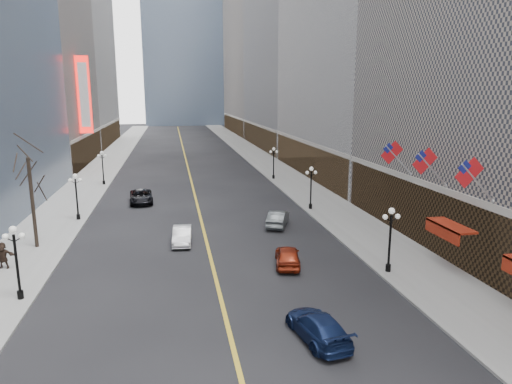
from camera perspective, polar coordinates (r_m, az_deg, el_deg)
name	(u,v)px	position (r m, az deg, el deg)	size (l,w,h in m)	color
sidewalk_east	(282,174)	(70.50, 3.23, 2.27)	(6.00, 230.00, 0.15)	gray
sidewalk_west	(92,180)	(69.47, -19.83, 1.42)	(6.00, 230.00, 0.15)	gray
lane_line	(188,167)	(78.44, -8.53, 3.11)	(0.25, 200.00, 0.02)	gold
bldg_east_c	(314,40)	(109.10, 7.21, 18.38)	(26.60, 40.60, 48.80)	#98989A
bldg_east_d	(272,32)	(151.22, 2.07, 19.36)	(26.60, 46.60, 62.80)	gray
streetlamp_east_1	(390,233)	(32.34, 16.45, -4.94)	(1.26, 0.44, 4.52)	black
streetlamp_east_2	(311,183)	(48.56, 6.90, 1.10)	(1.26, 0.44, 4.52)	black
streetlamp_east_3	(274,160)	(65.72, 2.22, 4.06)	(1.26, 0.44, 4.52)	black
streetlamp_west_1	(16,255)	(30.39, -27.82, -6.98)	(1.26, 0.44, 4.52)	black
streetlamp_west_2	(76,192)	(47.29, -21.55, 0.03)	(1.26, 0.44, 4.52)	black
streetlamp_west_3	(103,164)	(64.78, -18.63, 3.31)	(1.26, 0.44, 4.52)	black
flag_3	(471,175)	(30.69, 25.33, 1.90)	(2.87, 0.12, 2.87)	#B2B2B7
flag_4	(427,163)	(34.81, 20.57, 3.38)	(2.87, 0.12, 2.87)	#B2B2B7
flag_5	(394,154)	(39.13, 16.83, 4.52)	(2.87, 0.12, 2.87)	#B2B2B7
awning_c	(448,227)	(34.42, 22.89, -4.07)	(1.40, 4.00, 0.93)	maroon
theatre_marquee	(84,95)	(78.59, -20.69, 11.28)	(2.00, 0.55, 12.00)	red
tree_west_far	(29,172)	(39.46, -26.48, 2.28)	(3.60, 3.60, 7.92)	#2D231C
car_nb_mid	(182,235)	(38.36, -9.22, -5.36)	(1.47, 4.22, 1.39)	silver
car_nb_far	(141,197)	(53.34, -14.16, -0.56)	(2.48, 5.37, 1.49)	black
car_sb_near	(318,327)	(24.08, 7.73, -16.33)	(1.92, 4.73, 1.37)	#132149
car_sb_mid	(288,256)	(33.20, 3.97, -7.97)	(1.71, 4.26, 1.45)	maroon
car_sb_far	(278,218)	(42.74, 2.75, -3.32)	(1.57, 4.51, 1.49)	#4A4F51
ped_west_far	(3,255)	(36.69, -29.09, -6.94)	(1.76, 0.51, 1.90)	black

